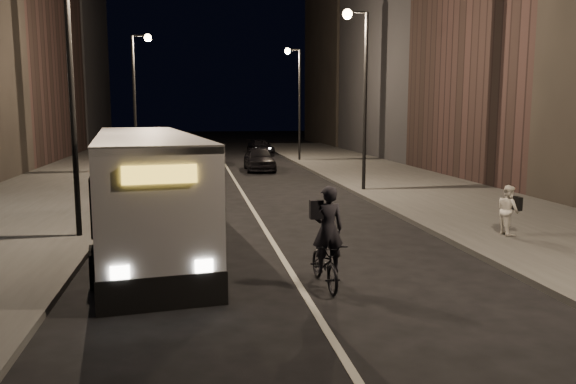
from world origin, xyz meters
name	(u,v)px	position (x,y,z in m)	size (l,w,h in m)	color
ground	(289,269)	(0.00, 0.00, 0.00)	(180.00, 180.00, 0.00)	black
sidewalk_right	(406,184)	(8.50, 14.00, 0.08)	(7.00, 70.00, 0.16)	#3A3A38
sidewalk_left	(56,192)	(-8.50, 14.00, 0.08)	(7.00, 70.00, 0.16)	#3A3A38
building_row_right	(439,19)	(16.00, 27.50, 10.50)	(8.00, 61.00, 21.00)	black
streetlight_right_mid	(360,76)	(5.33, 12.00, 5.36)	(1.20, 0.44, 8.12)	black
streetlight_right_far	(296,89)	(5.33, 28.00, 5.36)	(1.20, 0.44, 8.12)	black
streetlight_left_near	(80,55)	(-5.33, 4.00, 5.36)	(1.20, 0.44, 8.12)	black
streetlight_left_far	(139,84)	(-5.33, 22.00, 5.36)	(1.20, 0.44, 8.12)	black
city_bus	(145,184)	(-3.60, 3.38, 1.72)	(3.95, 11.95, 3.17)	silver
cyclist_on_bicycle	(326,254)	(0.55, -1.52, 0.75)	(0.75, 1.98, 2.25)	black
pedestrian_woman	(508,210)	(6.92, 1.98, 0.90)	(0.72, 0.56, 1.48)	silver
car_near	(259,159)	(1.92, 22.34, 0.77)	(1.81, 4.51, 1.54)	black
car_mid	(210,155)	(-1.08, 26.93, 0.71)	(1.51, 4.33, 1.43)	#333335
car_far	(260,147)	(3.60, 35.70, 0.63)	(1.76, 4.32, 1.25)	black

